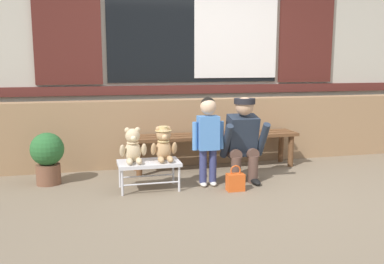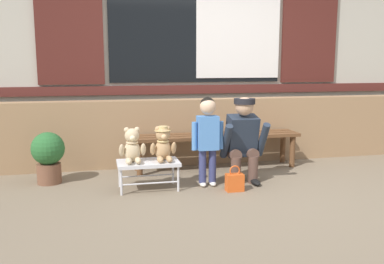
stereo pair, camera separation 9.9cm
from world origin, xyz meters
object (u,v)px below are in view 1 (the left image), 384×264
Objects in this scene: small_display_bench at (149,165)px; handbag_on_ground at (235,182)px; adult_crouching at (243,139)px; teddy_bear_plain at (133,147)px; child_standing at (208,132)px; wooden_bench_long at (215,139)px; teddy_bear_with_hat at (164,144)px; potted_plant at (47,155)px.

small_display_bench reaches higher than handbag_on_ground.
handbag_on_ground is (-0.20, -0.32, -0.38)m from adult_crouching.
adult_crouching is (1.22, 0.06, 0.02)m from teddy_bear_plain.
child_standing is at bearing -170.10° from adult_crouching.
wooden_bench_long is 5.78× the size of teddy_bear_plain.
teddy_bear_with_hat is 0.90m from adult_crouching.
wooden_bench_long is at bearing 31.94° from teddy_bear_plain.
wooden_bench_long reaches higher than small_display_bench.
adult_crouching is at bearing -78.33° from wooden_bench_long.
child_standing is at bearing -113.04° from wooden_bench_long.
small_display_bench is 0.67× the size of adult_crouching.
teddy_bear_with_hat is 1.30m from potted_plant.
wooden_bench_long is at bearing 85.64° from handbag_on_ground.
adult_crouching reaches higher than teddy_bear_plain.
handbag_on_ground is at bearing -94.36° from wooden_bench_long.
teddy_bear_plain is 0.64× the size of potted_plant.
small_display_bench is at bearing 163.01° from handbag_on_ground.
child_standing is 3.52× the size of handbag_on_ground.
handbag_on_ground is at bearing -16.99° from small_display_bench.
handbag_on_ground is at bearing -21.08° from potted_plant.
adult_crouching is 3.49× the size of handbag_on_ground.
small_display_bench is 1.76× the size of teddy_bear_with_hat.
teddy_bear_plain is at bearing -148.06° from wooden_bench_long.
handbag_on_ground is (0.70, -0.27, -0.38)m from teddy_bear_with_hat.
handbag_on_ground is at bearing -20.73° from teddy_bear_with_hat.
teddy_bear_plain is 1.12m from handbag_on_ground.
potted_plant is (-1.20, 0.47, -0.15)m from teddy_bear_with_hat.
child_standing is at bearing -16.23° from potted_plant.
wooden_bench_long is 2.21× the size of adult_crouching.
teddy_bear_plain is at bearing 165.47° from handbag_on_ground.
wooden_bench_long is 0.65m from adult_crouching.
potted_plant is at bearing 163.77° from child_standing.
handbag_on_ground is (-0.07, -0.95, -0.28)m from wooden_bench_long.
small_display_bench is at bearing -24.31° from potted_plant.
small_display_bench is 1.12× the size of potted_plant.
teddy_bear_plain is 0.32m from teddy_bear_with_hat.
handbag_on_ground is at bearing -47.33° from child_standing.
adult_crouching is at bearing 57.78° from handbag_on_ground.
small_display_bench is at bearing -143.81° from wooden_bench_long.
adult_crouching is (0.43, 0.07, -0.11)m from child_standing.
potted_plant is at bearing 151.97° from teddy_bear_plain.
small_display_bench is 0.26m from teddy_bear_with_hat.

